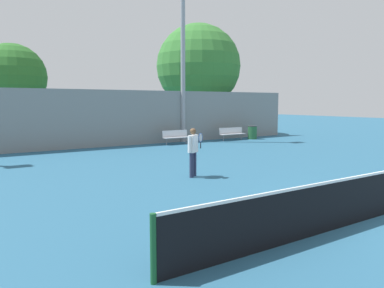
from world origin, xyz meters
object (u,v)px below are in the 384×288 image
Objects in this scene: trash_bin at (252,132)px; bench_courtside_far at (176,136)px; tree_green_broad at (198,66)px; bench_courtside_near at (232,133)px; tennis_player at (193,149)px; light_pole_near_left at (183,38)px; tree_green_tall at (12,77)px.

bench_courtside_far is at bearing 178.41° from trash_bin.
bench_courtside_near is at bearing -101.16° from tree_green_broad.
bench_courtside_far is at bearing 30.48° from tennis_player.
trash_bin reaches higher than bench_courtside_near.
bench_courtside_far is 6.20m from light_pole_near_left.
tree_green_broad reaches higher than tennis_player.
tree_green_tall is at bearing 151.17° from bench_courtside_near.
tree_green_tall is at bearing 174.68° from tree_green_broad.
tennis_player is at bearing -78.36° from tree_green_tall.
bench_courtside_near is 4.35m from bench_courtside_far.
bench_courtside_far is 0.15× the size of light_pole_near_left.
bench_courtside_near is at bearing 12.67° from tennis_player.
tennis_player is at bearing -125.16° from tree_green_broad.
tree_green_tall is at bearing 153.67° from trash_bin.
tree_green_broad is (1.08, 5.47, 4.81)m from bench_courtside_near.
tree_green_broad is (5.43, 5.47, 4.81)m from bench_courtside_far.
trash_bin is 0.15× the size of tree_green_tall.
trash_bin is at bearing -13.35° from light_pole_near_left.
trash_bin is at bearing -26.33° from tree_green_tall.
light_pole_near_left is at bearing 166.65° from trash_bin.
bench_courtside_near is 1.71m from trash_bin.
light_pole_near_left is 12.80× the size of trash_bin.
light_pole_near_left reaches higher than tree_green_tall.
light_pole_near_left is at bearing -32.43° from tree_green_tall.
tree_green_broad is at bearing 45.20° from bench_courtside_far.
light_pole_near_left is 7.88m from trash_bin.
trash_bin is at bearing -83.68° from tree_green_broad.
tree_green_broad is at bearing 46.34° from light_pole_near_left.
trash_bin is (6.05, -0.17, -0.05)m from bench_courtside_far.
bench_courtside_near is 0.16× the size of light_pole_near_left.
light_pole_near_left is at bearing -133.66° from tree_green_broad.
bench_courtside_far is 0.28× the size of tree_green_tall.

